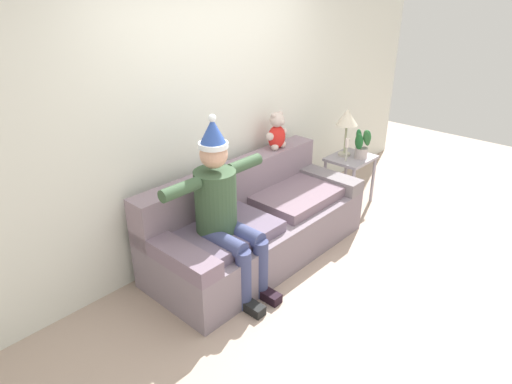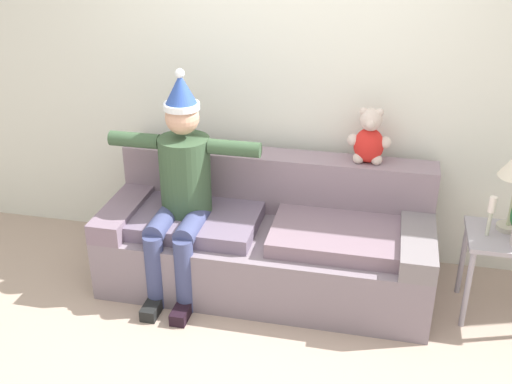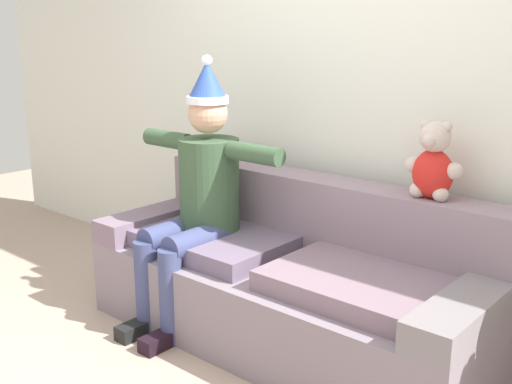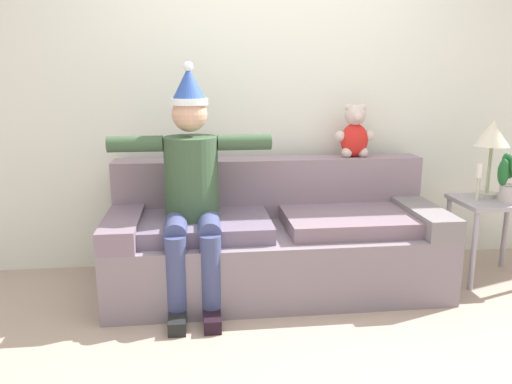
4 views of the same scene
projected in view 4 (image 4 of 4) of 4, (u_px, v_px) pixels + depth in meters
ground_plane at (305, 365)px, 2.54m from camera, size 10.00×10.00×0.00m
back_wall at (265, 84)px, 3.73m from camera, size 7.00×0.10×2.70m
couch at (274, 239)px, 3.46m from camera, size 2.19×0.90×0.84m
person_seated at (192, 185)px, 3.13m from camera, size 1.02×0.77×1.50m
teddy_bear at (355, 133)px, 3.63m from camera, size 0.29×0.17×0.38m
side_table at (493, 213)px, 3.53m from camera, size 0.52×0.43×0.58m
table_lamp at (493, 137)px, 3.49m from camera, size 0.24×0.24×0.54m
potted_plant at (512, 178)px, 3.38m from camera, size 0.24×0.19×0.35m
candle_tall at (479, 177)px, 3.43m from camera, size 0.04×0.04×0.26m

